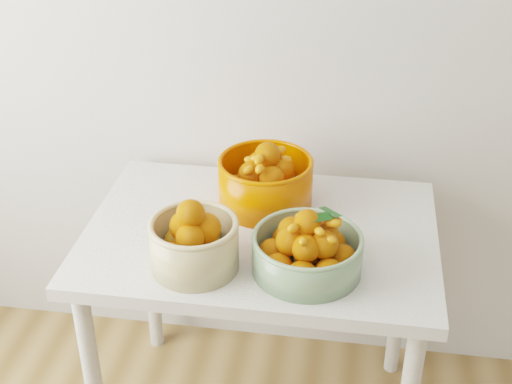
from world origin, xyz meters
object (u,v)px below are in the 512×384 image
at_px(bowl_green, 307,250).
at_px(bowl_orange, 265,181).
at_px(bowl_cream, 194,242).
at_px(table, 261,257).

relative_size(bowl_green, bowl_orange, 1.20).
relative_size(bowl_cream, bowl_orange, 0.99).
distance_m(table, bowl_green, 0.28).
bearing_deg(bowl_orange, table, -87.08).
bearing_deg(bowl_orange, bowl_green, -63.67).
xyz_separation_m(bowl_green, bowl_orange, (-0.15, 0.31, 0.02)).
relative_size(table, bowl_orange, 3.19).
xyz_separation_m(bowl_cream, bowl_green, (0.29, 0.03, -0.01)).
bearing_deg(bowl_green, table, 130.83).
xyz_separation_m(bowl_cream, bowl_orange, (0.14, 0.34, 0.00)).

